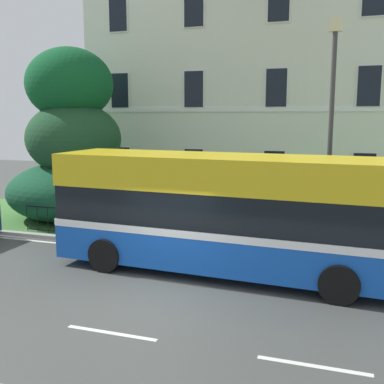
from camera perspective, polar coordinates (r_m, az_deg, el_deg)
ground_plane at (r=12.45m, az=-3.47°, el=-11.34°), size 60.00×56.00×0.18m
georgian_townhouse at (r=25.91m, az=12.04°, el=14.34°), size 18.88×10.53×13.12m
iron_verge_railing at (r=14.94m, az=6.19°, el=-5.27°), size 16.32×0.04×0.97m
evergreen_tree at (r=20.08m, az=-14.45°, el=4.98°), size 5.23×5.23×7.15m
single_decker_bus at (r=12.93m, az=4.07°, el=-2.50°), size 9.74×2.92×3.30m
street_lamp_post at (r=14.56m, az=16.58°, el=7.90°), size 0.36×0.24×6.99m
litter_bin at (r=17.66m, az=-11.01°, el=-2.95°), size 0.50×0.50×1.08m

